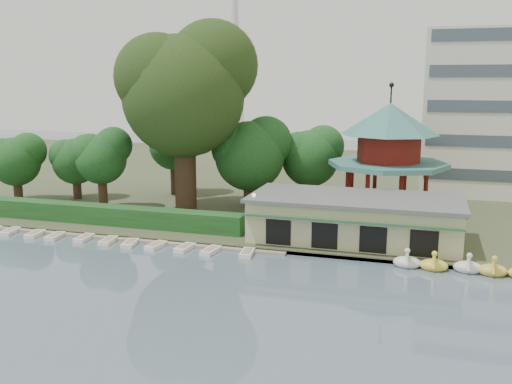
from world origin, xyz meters
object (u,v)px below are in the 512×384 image
at_px(big_tree, 186,86).
at_px(dock, 109,237).
at_px(pavilion, 389,148).
at_px(boathouse, 355,218).

bearing_deg(big_tree, dock, -106.09).
xyz_separation_m(dock, big_tree, (3.17, 11.01, 13.63)).
bearing_deg(pavilion, boathouse, -101.28).
bearing_deg(dock, big_tree, 73.91).
xyz_separation_m(dock, boathouse, (22.00, 4.77, 2.25)).
relative_size(dock, pavilion, 2.52).
height_order(pavilion, big_tree, big_tree).
relative_size(boathouse, big_tree, 0.92).
height_order(dock, pavilion, pavilion).
relative_size(boathouse, pavilion, 1.38).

